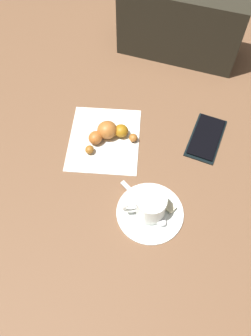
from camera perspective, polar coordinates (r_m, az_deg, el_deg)
ground_plane at (r=0.70m, az=-0.58°, el=-0.33°), size 1.80×1.80×0.00m
saucer at (r=0.65m, az=4.34°, el=-7.79°), size 0.14×0.14×0.01m
espresso_cup at (r=0.63m, az=4.35°, el=-6.68°), size 0.06×0.08×0.05m
teaspoon at (r=0.65m, az=4.37°, el=-7.42°), size 0.11×0.09×0.01m
sugar_packet at (r=0.66m, az=6.25°, el=-5.50°), size 0.07×0.06×0.01m
napkin at (r=0.75m, az=-3.76°, el=5.13°), size 0.21×0.19×0.00m
croissant at (r=0.74m, az=-3.10°, el=6.22°), size 0.08×0.13×0.04m
cell_phone at (r=0.77m, az=14.04°, el=5.28°), size 0.15×0.12×0.01m
laptop_bag at (r=0.93m, az=9.79°, el=23.91°), size 0.24×0.34×0.18m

